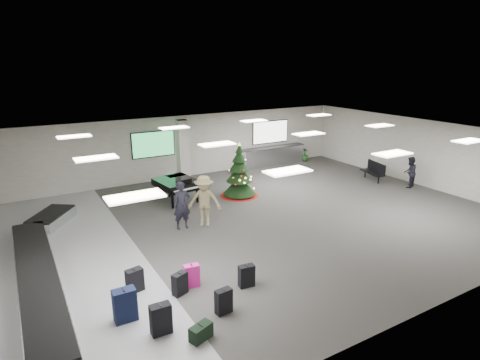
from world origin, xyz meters
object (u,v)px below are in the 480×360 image
potted_plant_right (305,154)px  service_counter (273,156)px  traveler_b (204,201)px  potted_plant_left (235,166)px  bench (374,170)px  christmas_tree (239,178)px  grand_piano (177,184)px  baggage_carousel (41,264)px  traveler_a (182,205)px  pink_suitcase (192,276)px  traveler_bench (410,172)px

potted_plant_right → service_counter: bearing=174.6°
traveler_b → potted_plant_left: bearing=85.7°
bench → christmas_tree: bearing=-176.1°
grand_piano → potted_plant_right: bearing=9.9°
bench → potted_plant_left: bearing=154.7°
baggage_carousel → traveler_a: (4.74, 0.80, 0.67)m
christmas_tree → bench: christmas_tree is taller
baggage_carousel → potted_plant_left: (10.00, 6.19, 0.23)m
baggage_carousel → grand_piano: size_ratio=4.53×
service_counter → pink_suitcase: size_ratio=6.18×
pink_suitcase → potted_plant_left: 11.27m
pink_suitcase → potted_plant_right: 15.00m
traveler_b → potted_plant_right: (9.49, 5.89, -0.55)m
potted_plant_left → traveler_bench: bearing=-46.2°
bench → potted_plant_left: (-5.51, 4.59, -0.09)m
service_counter → traveler_bench: 7.56m
service_counter → bench: size_ratio=2.59×
bench → potted_plant_right: bench is taller
grand_piano → traveler_b: bearing=-99.8°
service_counter → traveler_b: traveler_b is taller
traveler_bench → baggage_carousel: bearing=-23.8°
christmas_tree → bench: bearing=-10.6°
potted_plant_left → baggage_carousel: bearing=-148.2°
potted_plant_right → traveler_b: bearing=-148.2°
pink_suitcase → baggage_carousel: bearing=148.1°
traveler_bench → grand_piano: bearing=-43.1°
traveler_b → potted_plant_left: (4.45, 5.55, -0.52)m
bench → traveler_a: (-10.76, -0.80, 0.35)m
grand_piano → christmas_tree: bearing=-21.4°
baggage_carousel → service_counter: 14.50m
service_counter → pink_suitcase: service_counter is taller
baggage_carousel → service_counter: size_ratio=2.40×
baggage_carousel → christmas_tree: (8.38, 2.94, 0.63)m
baggage_carousel → traveler_a: size_ratio=5.49×
baggage_carousel → pink_suitcase: (3.44, -2.98, 0.11)m
bench → grand_piano: bearing=-177.0°
baggage_carousel → christmas_tree: bearing=19.3°
bench → potted_plant_right: (-0.46, 4.93, -0.12)m
grand_piano → traveler_bench: traveler_bench is taller
baggage_carousel → traveler_b: size_ratio=5.06×
baggage_carousel → bench: 15.59m
traveler_b → potted_plant_right: bearing=66.2°
grand_piano → traveler_b: traveler_b is taller
baggage_carousel → potted_plant_left: potted_plant_left is taller
service_counter → traveler_a: bearing=-143.8°
potted_plant_left → christmas_tree: bearing=-116.5°
traveler_b → christmas_tree: bearing=73.5°
grand_piano → traveler_b: 2.99m
pink_suitcase → potted_plant_right: bearing=48.3°
christmas_tree → bench: size_ratio=1.58×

